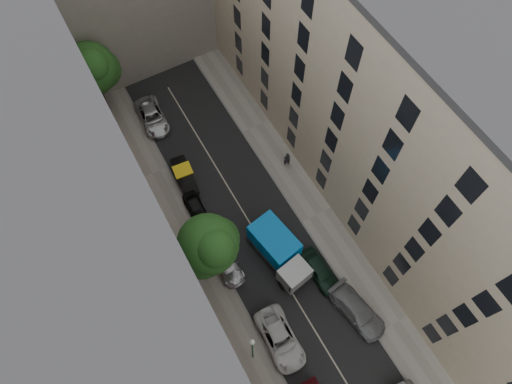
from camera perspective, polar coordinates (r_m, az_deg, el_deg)
ground at (r=39.56m, az=0.80°, el=-6.48°), size 120.00×120.00×0.00m
road_surface at (r=39.55m, az=0.80°, el=-6.48°), size 8.00×44.00×0.02m
sidewalk_left at (r=38.84m, az=-6.37°, el=-10.12°), size 3.00×44.00×0.15m
sidewalk_right at (r=40.88m, az=7.53°, el=-2.87°), size 3.00×44.00×0.15m
building_left at (r=29.74m, az=-17.92°, el=-8.97°), size 8.00×44.00×20.00m
building_right at (r=34.79m, az=17.13°, el=8.13°), size 8.00×44.00×20.00m
tarp_truck at (r=37.69m, az=2.98°, el=-7.39°), size 3.45×6.56×2.86m
car_left_2 at (r=36.77m, az=3.05°, el=-17.87°), size 2.69×5.35×1.45m
car_left_3 at (r=38.38m, az=-3.76°, el=-8.83°), size 1.81×4.43×1.28m
car_left_4 at (r=40.47m, az=-7.43°, el=-2.21°), size 1.64×3.79×1.27m
car_left_5 at (r=42.16m, az=-8.95°, el=1.99°), size 1.84×4.26×1.36m
car_left_6 at (r=46.42m, az=-12.85°, el=9.17°), size 2.66×5.21×1.41m
car_right_1 at (r=37.97m, az=12.55°, el=-14.28°), size 2.95×5.47×1.51m
car_right_2 at (r=38.36m, az=7.97°, el=-9.72°), size 1.92×4.35×1.46m
tree_mid at (r=33.76m, az=-5.81°, el=-6.72°), size 4.97×4.64×8.03m
tree_far at (r=44.63m, az=-19.83°, el=14.09°), size 5.09×4.79×8.43m
lamp_post at (r=33.00m, az=-0.45°, el=-18.94°), size 0.36×0.36×6.80m
pedestrian at (r=42.22m, az=3.89°, el=4.12°), size 0.75×0.59×1.82m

